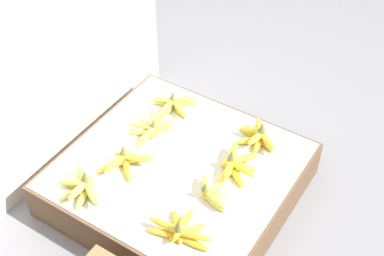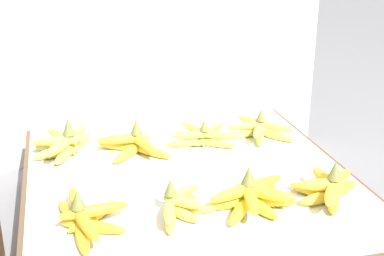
{
  "view_description": "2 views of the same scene",
  "coord_description": "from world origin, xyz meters",
  "px_view_note": "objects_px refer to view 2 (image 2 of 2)",
  "views": [
    {
      "loc": [
        -1.29,
        -0.89,
        1.89
      ],
      "look_at": [
        0.12,
        0.0,
        0.31
      ],
      "focal_mm": 50.0,
      "sensor_mm": 36.0,
      "label": 1
    },
    {
      "loc": [
        -0.33,
        -1.32,
        0.86
      ],
      "look_at": [
        0.01,
        0.02,
        0.32
      ],
      "focal_mm": 50.0,
      "sensor_mm": 36.0,
      "label": 2
    }
  ],
  "objects_px": {
    "banana_bunch_front_right": "(328,188)",
    "banana_bunch_middle_left": "(65,143)",
    "banana_bunch_middle_midright": "(204,136)",
    "banana_bunch_front_midright": "(252,197)",
    "banana_bunch_middle_right": "(258,129)",
    "banana_bunch_front_left": "(85,217)",
    "banana_bunch_middle_midleft": "(134,144)",
    "banana_bunch_front_midleft": "(180,206)"
  },
  "relations": [
    {
      "from": "banana_bunch_front_right",
      "to": "banana_bunch_middle_left",
      "type": "xyz_separation_m",
      "value": [
        -0.65,
        0.47,
        0.0
      ]
    },
    {
      "from": "banana_bunch_front_right",
      "to": "banana_bunch_middle_midright",
      "type": "relative_size",
      "value": 0.9
    },
    {
      "from": "banana_bunch_front_midright",
      "to": "banana_bunch_middle_right",
      "type": "height_order",
      "value": "banana_bunch_front_midright"
    },
    {
      "from": "banana_bunch_front_left",
      "to": "banana_bunch_middle_midright",
      "type": "relative_size",
      "value": 1.06
    },
    {
      "from": "banana_bunch_front_left",
      "to": "banana_bunch_middle_midright",
      "type": "distance_m",
      "value": 0.59
    },
    {
      "from": "banana_bunch_middle_midright",
      "to": "banana_bunch_front_midright",
      "type": "bearing_deg",
      "value": -89.55
    },
    {
      "from": "banana_bunch_middle_left",
      "to": "banana_bunch_front_midright",
      "type": "bearing_deg",
      "value": -46.43
    },
    {
      "from": "banana_bunch_front_right",
      "to": "banana_bunch_middle_midleft",
      "type": "height_order",
      "value": "banana_bunch_front_right"
    },
    {
      "from": "banana_bunch_front_right",
      "to": "banana_bunch_middle_right",
      "type": "relative_size",
      "value": 1.01
    },
    {
      "from": "banana_bunch_front_left",
      "to": "banana_bunch_front_midleft",
      "type": "height_order",
      "value": "banana_bunch_front_left"
    },
    {
      "from": "banana_bunch_front_left",
      "to": "banana_bunch_middle_left",
      "type": "bearing_deg",
      "value": 93.73
    },
    {
      "from": "banana_bunch_front_left",
      "to": "banana_bunch_front_midright",
      "type": "xyz_separation_m",
      "value": [
        0.41,
        -0.01,
        0.0
      ]
    },
    {
      "from": "banana_bunch_middle_midleft",
      "to": "banana_bunch_middle_right",
      "type": "bearing_deg",
      "value": 4.19
    },
    {
      "from": "banana_bunch_middle_midleft",
      "to": "banana_bunch_middle_midright",
      "type": "bearing_deg",
      "value": 6.47
    },
    {
      "from": "banana_bunch_front_left",
      "to": "banana_bunch_middle_right",
      "type": "relative_size",
      "value": 1.19
    },
    {
      "from": "banana_bunch_front_right",
      "to": "banana_bunch_front_midright",
      "type": "bearing_deg",
      "value": 178.48
    },
    {
      "from": "banana_bunch_middle_left",
      "to": "banana_bunch_front_left",
      "type": "bearing_deg",
      "value": -86.27
    },
    {
      "from": "banana_bunch_front_right",
      "to": "banana_bunch_middle_left",
      "type": "height_order",
      "value": "banana_bunch_middle_left"
    },
    {
      "from": "banana_bunch_front_left",
      "to": "banana_bunch_front_midleft",
      "type": "bearing_deg",
      "value": -0.02
    },
    {
      "from": "banana_bunch_front_midleft",
      "to": "banana_bunch_front_midright",
      "type": "xyz_separation_m",
      "value": [
        0.18,
        -0.01,
        0.0
      ]
    },
    {
      "from": "banana_bunch_front_midleft",
      "to": "banana_bunch_middle_right",
      "type": "height_order",
      "value": "same"
    },
    {
      "from": "banana_bunch_front_right",
      "to": "banana_bunch_middle_right",
      "type": "bearing_deg",
      "value": 92.91
    },
    {
      "from": "banana_bunch_front_midleft",
      "to": "banana_bunch_front_right",
      "type": "relative_size",
      "value": 0.78
    },
    {
      "from": "banana_bunch_front_midright",
      "to": "banana_bunch_front_right",
      "type": "relative_size",
      "value": 1.06
    },
    {
      "from": "banana_bunch_middle_left",
      "to": "banana_bunch_middle_right",
      "type": "bearing_deg",
      "value": -2.48
    },
    {
      "from": "banana_bunch_middle_left",
      "to": "banana_bunch_middle_midleft",
      "type": "relative_size",
      "value": 1.04
    },
    {
      "from": "banana_bunch_front_left",
      "to": "banana_bunch_front_right",
      "type": "relative_size",
      "value": 1.18
    },
    {
      "from": "banana_bunch_front_left",
      "to": "banana_bunch_front_right",
      "type": "height_order",
      "value": "banana_bunch_front_right"
    },
    {
      "from": "banana_bunch_front_midright",
      "to": "banana_bunch_front_right",
      "type": "height_order",
      "value": "banana_bunch_front_right"
    },
    {
      "from": "banana_bunch_front_midleft",
      "to": "banana_bunch_front_right",
      "type": "height_order",
      "value": "banana_bunch_front_right"
    },
    {
      "from": "banana_bunch_front_midright",
      "to": "banana_bunch_front_right",
      "type": "bearing_deg",
      "value": -1.52
    },
    {
      "from": "banana_bunch_front_midleft",
      "to": "banana_bunch_middle_left",
      "type": "xyz_separation_m",
      "value": [
        -0.26,
        0.46,
        0.0
      ]
    },
    {
      "from": "banana_bunch_middle_right",
      "to": "banana_bunch_middle_midleft",
      "type": "bearing_deg",
      "value": -175.81
    },
    {
      "from": "banana_bunch_front_midright",
      "to": "banana_bunch_middle_right",
      "type": "xyz_separation_m",
      "value": [
        0.18,
        0.43,
        -0.0
      ]
    },
    {
      "from": "banana_bunch_middle_left",
      "to": "banana_bunch_middle_midleft",
      "type": "distance_m",
      "value": 0.21
    },
    {
      "from": "banana_bunch_front_right",
      "to": "banana_bunch_middle_midleft",
      "type": "xyz_separation_m",
      "value": [
        -0.44,
        0.41,
        -0.0
      ]
    },
    {
      "from": "banana_bunch_front_midright",
      "to": "banana_bunch_middle_left",
      "type": "height_order",
      "value": "banana_bunch_middle_left"
    },
    {
      "from": "banana_bunch_front_midright",
      "to": "banana_bunch_front_midleft",
      "type": "bearing_deg",
      "value": 177.99
    },
    {
      "from": "banana_bunch_front_midleft",
      "to": "banana_bunch_middle_right",
      "type": "xyz_separation_m",
      "value": [
        0.37,
        0.43,
        0.0
      ]
    },
    {
      "from": "banana_bunch_front_midright",
      "to": "banana_bunch_front_left",
      "type": "bearing_deg",
      "value": 179.09
    },
    {
      "from": "banana_bunch_middle_midleft",
      "to": "banana_bunch_front_left",
      "type": "bearing_deg",
      "value": -113.81
    },
    {
      "from": "banana_bunch_middle_midleft",
      "to": "banana_bunch_middle_right",
      "type": "xyz_separation_m",
      "value": [
        0.42,
        0.03,
        -0.0
      ]
    }
  ]
}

